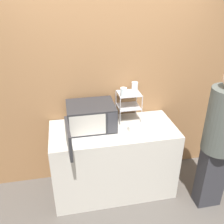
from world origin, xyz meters
The scene contains 9 objects.
ground_plane centered at (0.00, 0.00, 0.00)m, with size 12.00×12.00×0.00m, color #4C4742.
wall_back centered at (0.00, 0.74, 1.30)m, with size 8.00×0.06×2.60m.
counter centered at (0.00, 0.35, 0.45)m, with size 1.49×0.70×0.91m.
microwave centered at (-0.26, 0.42, 1.05)m, with size 0.58×0.87×0.29m.
dish_rack centered at (0.23, 0.54, 1.17)m, with size 0.28×0.25×0.36m.
glass_front_left centered at (0.14, 0.46, 1.32)m, with size 0.08×0.08×0.10m.
glass_back_right centered at (0.32, 0.62, 1.32)m, with size 0.08×0.08×0.10m.
bowl centered at (0.25, 0.27, 0.94)m, with size 0.18×0.18×0.06m.
person centered at (1.08, -0.13, 0.96)m, with size 0.37×0.37×1.72m.
Camera 1 is at (-0.51, -2.13, 2.42)m, focal length 40.00 mm.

